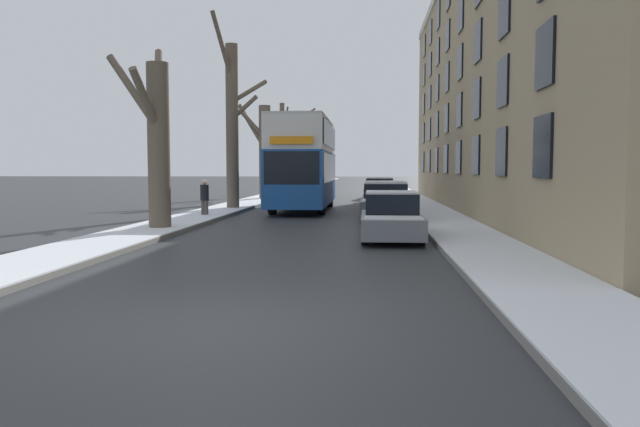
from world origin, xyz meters
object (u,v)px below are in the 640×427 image
object	(u,v)px
parked_car_4	(378,190)
parked_car_3	(379,192)
double_decker_bus	(304,160)
bare_tree_left_1	(233,123)
pedestrian_left_sidewalk	(205,197)
bare_tree_left_3	(283,144)
parked_car_1	(385,203)
bare_tree_left_2	(265,149)
parked_car_2	(382,197)
parked_car_0	(391,218)
bare_tree_left_0	(157,139)

from	to	relation	value
parked_car_4	parked_car_3	bearing A→B (deg)	-90.00
double_decker_bus	parked_car_4	size ratio (longest dim) A/B	2.45
bare_tree_left_1	pedestrian_left_sidewalk	distance (m)	5.84
bare_tree_left_3	parked_car_1	bearing A→B (deg)	-73.57
double_decker_bus	pedestrian_left_sidewalk	xyz separation A→B (m)	(-3.54, -5.40, -1.61)
bare_tree_left_2	pedestrian_left_sidewalk	world-z (taller)	bare_tree_left_2
parked_car_2	parked_car_3	world-z (taller)	parked_car_3
bare_tree_left_1	parked_car_2	xyz separation A→B (m)	(7.18, 0.60, -3.57)
bare_tree_left_3	double_decker_bus	size ratio (longest dim) A/B	0.72
parked_car_0	parked_car_4	size ratio (longest dim) A/B	1.00
bare_tree_left_3	parked_car_3	xyz separation A→B (m)	(7.38, -12.56, -3.28)
bare_tree_left_0	parked_car_3	xyz separation A→B (m)	(7.42, 17.13, -2.30)
parked_car_1	pedestrian_left_sidewalk	size ratio (longest dim) A/B	2.87
parked_car_3	double_decker_bus	bearing A→B (deg)	-121.18
parked_car_3	parked_car_4	world-z (taller)	parked_car_3
bare_tree_left_1	parked_car_3	xyz separation A→B (m)	(7.18, 6.92, -3.55)
bare_tree_left_0	bare_tree_left_1	size ratio (longest dim) A/B	0.67
parked_car_3	pedestrian_left_sidewalk	xyz separation A→B (m)	(-7.34, -11.68, 0.18)
bare_tree_left_2	parked_car_3	bearing A→B (deg)	-22.27
parked_car_3	parked_car_4	size ratio (longest dim) A/B	1.01
parked_car_2	pedestrian_left_sidewalk	distance (m)	9.09
parked_car_1	parked_car_2	distance (m)	6.15
bare_tree_left_0	pedestrian_left_sidewalk	world-z (taller)	bare_tree_left_0
parked_car_1	parked_car_3	bearing A→B (deg)	90.00
parked_car_1	parked_car_4	distance (m)	17.93
parked_car_3	pedestrian_left_sidewalk	distance (m)	13.80
pedestrian_left_sidewalk	parked_car_1	bearing A→B (deg)	-163.46
parked_car_4	bare_tree_left_1	bearing A→B (deg)	-120.11
bare_tree_left_2	parked_car_0	bearing A→B (deg)	-71.65
parked_car_2	parked_car_4	world-z (taller)	parked_car_2
double_decker_bus	parked_car_2	distance (m)	4.21
bare_tree_left_0	bare_tree_left_2	xyz separation A→B (m)	(0.16, 20.10, 0.32)
bare_tree_left_2	parked_car_0	size ratio (longest dim) A/B	1.51
bare_tree_left_1	pedestrian_left_sidewalk	bearing A→B (deg)	-91.87
bare_tree_left_3	double_decker_bus	distance (m)	19.23
parked_car_0	pedestrian_left_sidewalk	size ratio (longest dim) A/B	2.57
bare_tree_left_3	parked_car_1	xyz separation A→B (m)	(7.38, -25.02, -3.27)
bare_tree_left_1	bare_tree_left_3	xyz separation A→B (m)	(-0.19, 19.47, -0.27)
parked_car_0	pedestrian_left_sidewalk	bearing A→B (deg)	135.41
bare_tree_left_1	parked_car_2	bearing A→B (deg)	4.79
bare_tree_left_3	bare_tree_left_0	bearing A→B (deg)	-90.09
bare_tree_left_1	double_decker_bus	distance (m)	3.87
bare_tree_left_1	parked_car_2	distance (m)	8.05
bare_tree_left_0	parked_car_0	distance (m)	7.99
bare_tree_left_1	parked_car_1	world-z (taller)	bare_tree_left_1
bare_tree_left_0	double_decker_bus	bearing A→B (deg)	71.53
bare_tree_left_1	parked_car_0	size ratio (longest dim) A/B	2.25
bare_tree_left_2	parked_car_1	bearing A→B (deg)	-64.81
double_decker_bus	parked_car_3	size ratio (longest dim) A/B	2.44
bare_tree_left_3	parked_car_0	bearing A→B (deg)	-76.81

